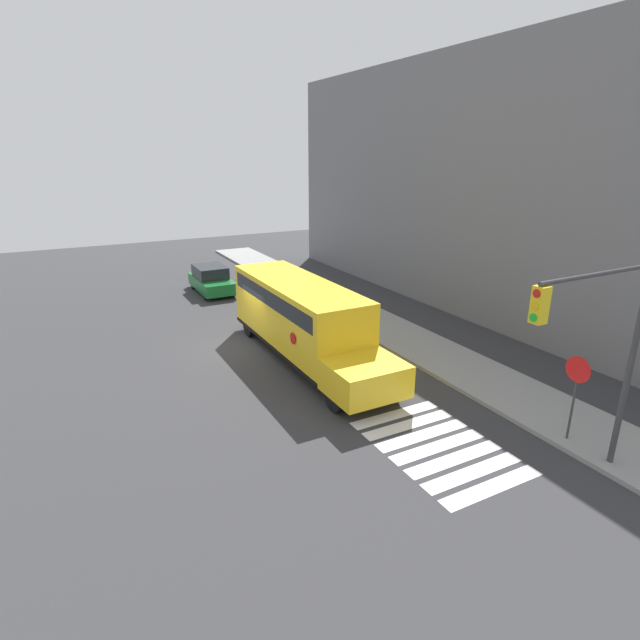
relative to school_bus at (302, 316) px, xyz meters
name	(u,v)px	position (x,y,z in m)	size (l,w,h in m)	color
ground_plane	(250,345)	(-2.27, -1.49, -1.78)	(60.00, 60.00, 0.00)	#333335
sidewalk_strip	(372,321)	(-2.27, 5.01, -1.71)	(44.00, 3.00, 0.15)	gray
building_backdrop	(481,186)	(-2.27, 11.51, 4.69)	(32.00, 4.00, 12.95)	slate
crosswalk_stripes	(438,446)	(7.98, 0.51, -1.78)	(4.70, 3.20, 0.01)	white
school_bus	(302,316)	(0.00, 0.00, 0.00)	(10.47, 2.57, 3.13)	yellow
parked_car	(211,280)	(-11.74, -0.44, -1.00)	(4.22, 1.86, 1.60)	#196B2D
stop_sign	(575,386)	(9.58, 3.99, 0.06)	(0.77, 0.10, 2.75)	#38383A
traffic_light	(606,340)	(10.91, 2.76, 2.12)	(0.28, 4.04, 5.85)	#38383A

